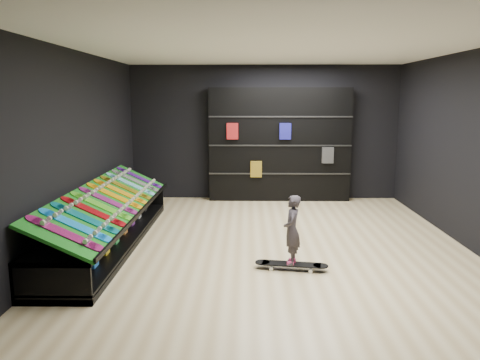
{
  "coord_description": "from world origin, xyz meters",
  "views": [
    {
      "loc": [
        -0.39,
        -7.07,
        2.29
      ],
      "look_at": [
        -0.5,
        0.2,
        1.0
      ],
      "focal_mm": 35.0,
      "sensor_mm": 36.0,
      "label": 1
    }
  ],
  "objects_px": {
    "back_shelving": "(279,145)",
    "floor_skateboard": "(291,266)",
    "child": "(292,243)",
    "display_rack": "(110,229)"
  },
  "relations": [
    {
      "from": "display_rack",
      "to": "back_shelving",
      "type": "height_order",
      "value": "back_shelving"
    },
    {
      "from": "back_shelving",
      "to": "floor_skateboard",
      "type": "height_order",
      "value": "back_shelving"
    },
    {
      "from": "floor_skateboard",
      "to": "back_shelving",
      "type": "bearing_deg",
      "value": 97.36
    },
    {
      "from": "display_rack",
      "to": "back_shelving",
      "type": "distance_m",
      "value": 4.51
    },
    {
      "from": "display_rack",
      "to": "child",
      "type": "distance_m",
      "value": 2.96
    },
    {
      "from": "floor_skateboard",
      "to": "child",
      "type": "relative_size",
      "value": 1.75
    },
    {
      "from": "back_shelving",
      "to": "display_rack",
      "type": "bearing_deg",
      "value": -130.98
    },
    {
      "from": "back_shelving",
      "to": "floor_skateboard",
      "type": "bearing_deg",
      "value": -91.63
    },
    {
      "from": "child",
      "to": "floor_skateboard",
      "type": "bearing_deg",
      "value": 180.0
    },
    {
      "from": "back_shelving",
      "to": "floor_skateboard",
      "type": "relative_size",
      "value": 3.19
    }
  ]
}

